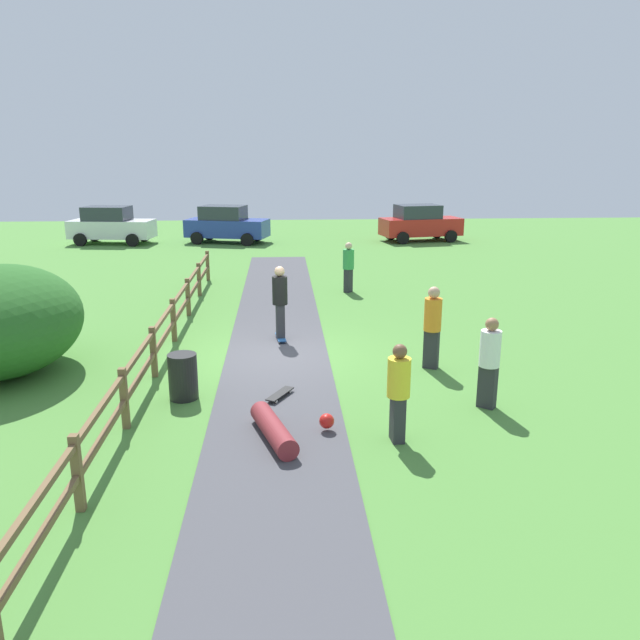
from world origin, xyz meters
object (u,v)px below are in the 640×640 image
skater_riding (280,299)px  bystander_white (489,359)px  skateboard_loose (280,394)px  skater_fallen (278,429)px  bystander_yellow (399,389)px  trash_bin (183,376)px  parked_car_blue (226,224)px  bystander_orange (432,323)px  bystander_green (348,265)px  parked_car_white (111,225)px  parked_car_red (420,223)px  bush_large (0,321)px

skater_riding → bystander_white: (3.85, -4.50, -0.12)m
skateboard_loose → bystander_white: 4.03m
skater_fallen → bystander_yellow: bystander_yellow is taller
trash_bin → bystander_yellow: size_ratio=0.54×
trash_bin → skater_riding: skater_riding is taller
bystander_white → parked_car_blue: bearing=106.7°
trash_bin → bystander_orange: size_ratio=0.49×
bystander_green → parked_car_white: size_ratio=0.39×
trash_bin → bystander_orange: bystander_orange is taller
skater_fallen → parked_car_white: size_ratio=0.39×
parked_car_white → bystander_yellow: bearing=-65.7°
parked_car_blue → parked_car_red: same height
skater_riding → bystander_green: (2.31, 5.54, -0.15)m
skater_fallen → parked_car_red: bearing=72.2°
skateboard_loose → bystander_orange: (3.34, 1.56, 0.94)m
skateboard_loose → bystander_yellow: (1.94, -1.96, 0.83)m
bystander_white → parked_car_red: 22.50m
parked_car_blue → parked_car_red: (10.23, -0.02, 0.00)m
skater_riding → bystander_green: bearing=67.3°
bystander_yellow → bystander_green: 11.34m
skater_riding → parked_car_blue: bearing=99.0°
skater_riding → bystander_yellow: (1.92, -5.79, -0.16)m
bush_large → bystander_green: size_ratio=2.35×
bystander_yellow → bystander_green: size_ratio=0.99×
parked_car_white → skater_fallen: bearing=-69.7°
bush_large → bystander_yellow: size_ratio=2.38×
bystander_orange → parked_car_white: 23.34m
trash_bin → parked_car_white: parked_car_white is taller
bystander_green → parked_car_blue: 13.22m
bystander_yellow → bush_large: bearing=154.4°
skater_riding → bystander_yellow: skater_riding is taller
bystander_white → trash_bin: bearing=172.2°
parked_car_red → bystander_orange: bearing=-101.6°
skateboard_loose → bystander_white: bystander_white is taller
skater_riding → parked_car_blue: (-2.80, 17.73, -0.12)m
bystander_yellow → bystander_orange: (1.40, 3.52, 0.10)m
bystander_white → parked_car_white: (-12.57, 22.23, 0.00)m
skater_fallen → skateboard_loose: skater_fallen is taller
trash_bin → parked_car_red: (9.32, 21.42, 0.51)m
bush_large → parked_car_white: bush_large is taller
trash_bin → bystander_orange: (5.20, 1.45, 0.57)m
bush_large → parked_car_white: bearing=98.0°
skater_fallen → parked_car_red: parked_car_red is taller
skater_riding → skateboard_loose: skater_riding is taller
bystander_green → parked_car_red: parked_car_red is taller
trash_bin → skater_fallen: trash_bin is taller
bush_large → bystander_yellow: 8.73m
bystander_green → bystander_orange: (1.01, -7.81, 0.09)m
skateboard_loose → parked_car_blue: (-2.78, 21.56, 0.87)m
bush_large → skater_riding: size_ratio=2.11×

